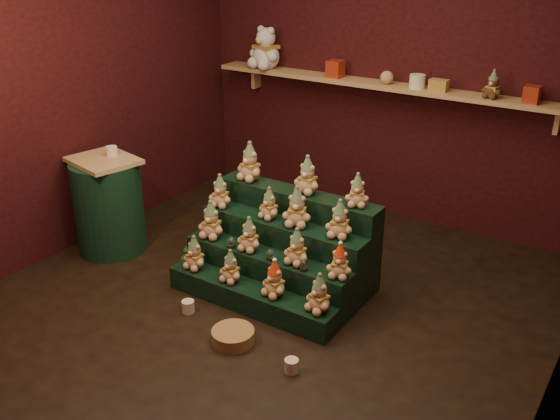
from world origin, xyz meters
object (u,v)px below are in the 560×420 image
Objects in this scene: wicker_basket at (233,336)px; brown_bear at (493,85)px; snow_globe_a at (231,242)px; snow_globe_c at (304,266)px; riser_tier_front at (250,298)px; snow_globe_b at (270,255)px; side_table at (109,205)px; mug_left at (188,307)px; mug_right at (291,366)px; mini_christmas_tree at (190,257)px; white_bear at (266,42)px.

wicker_basket is 1.30× the size of brown_bear.
snow_globe_c is (0.65, 0.00, -0.00)m from snow_globe_a.
snow_globe_b is (0.08, 0.16, 0.31)m from riser_tier_front.
mug_left is at bearing -6.51° from side_table.
mug_left is 0.51m from wicker_basket.
mug_left is at bearing 167.41° from wicker_basket.
snow_globe_b reaches higher than mug_right.
white_bear is at bearing 105.77° from mini_christmas_tree.
mug_left is 0.32× the size of wicker_basket.
white_bear reaches higher than brown_bear.
snow_globe_c is at bearing 32.43° from mug_left.
mug_left is 0.41× the size of brown_bear.
white_bear reaches higher than snow_globe_c.
snow_globe_a is at bearing 13.86° from side_table.
snow_globe_c is 0.35× the size of brown_bear.
side_table is 1.36m from mug_left.
mug_left is (-0.43, -0.46, -0.36)m from snow_globe_b.
brown_bear is (2.27, 0.00, -0.15)m from white_bear.
mini_christmas_tree is (-0.42, -0.02, -0.25)m from snow_globe_a.
side_table is at bearing -134.55° from brown_bear.
snow_globe_c is at bearing -100.23° from brown_bear.
white_bear is at bearing 110.87° from mug_left.
white_bear reaches higher than snow_globe_a.
mini_christmas_tree is at bearing -178.92° from snow_globe_c.
brown_bear is at bearing 63.20° from riser_tier_front.
brown_bear is (1.38, 2.33, 1.39)m from mug_left.
snow_globe_a reaches higher than mini_christmas_tree.
mini_christmas_tree is (0.88, 0.02, -0.26)m from side_table.
snow_globe_c is (0.36, 0.16, 0.31)m from riser_tier_front.
brown_bear is (0.66, 1.87, 1.03)m from snow_globe_c.
wicker_basket is at bearing -46.08° from white_bear.
snow_globe_c is 0.15× the size of white_bear.
brown_bear is (1.03, 2.03, 1.34)m from riser_tier_front.
snow_globe_a is 2.41m from white_bear.
riser_tier_front is 17.67× the size of snow_globe_c.
brown_bear reaches higher than riser_tier_front.
snow_globe_c is 0.24× the size of mini_christmas_tree.
snow_globe_c is at bearing 0.00° from snow_globe_b.
mug_left is at bearing 170.91° from mug_right.
riser_tier_front is 2.65m from brown_bear.
snow_globe_b is 0.93× the size of mug_right.
snow_globe_a is at bearing 146.80° from mug_right.
side_table is at bearing 163.12° from wicker_basket.
snow_globe_a is at bearing 180.00° from snow_globe_b.
snow_globe_b reaches higher than mini_christmas_tree.
brown_bear is (0.95, 1.87, 1.03)m from snow_globe_b.
mini_christmas_tree is 2.87m from brown_bear.
mini_christmas_tree is 3.55× the size of mug_right.
snow_globe_b is 0.29× the size of wicker_basket.
riser_tier_front is 0.46m from mug_left.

